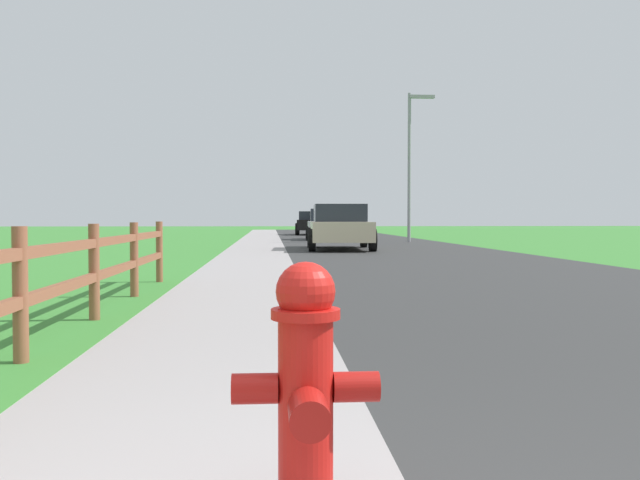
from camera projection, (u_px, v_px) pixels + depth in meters
name	position (u px, v px, depth m)	size (l,w,h in m)	color
ground_plane	(284.00, 245.00, 26.60)	(120.00, 120.00, 0.00)	#3C8734
road_asphalt	(367.00, 243.00, 28.85)	(7.00, 66.00, 0.01)	#333333
curb_concrete	(210.00, 244.00, 28.37)	(6.00, 66.00, 0.01)	#A09998
grass_verge	(173.00, 244.00, 28.26)	(5.00, 66.00, 0.00)	#3C8734
fire_hydrant	(306.00, 389.00, 2.41)	(0.52, 0.42, 0.91)	red
rail_fence	(64.00, 273.00, 6.08)	(0.11, 10.71, 1.00)	brown
parked_suv_beige	(340.00, 226.00, 23.31)	(2.29, 4.96, 1.51)	#C6B793
parked_car_silver	(327.00, 224.00, 33.50)	(2.22, 4.31, 1.49)	#B7BABF
parked_car_black	(311.00, 223.00, 43.19)	(2.17, 4.47, 1.46)	black
street_lamp	(412.00, 154.00, 30.16)	(1.17, 0.20, 6.49)	gray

